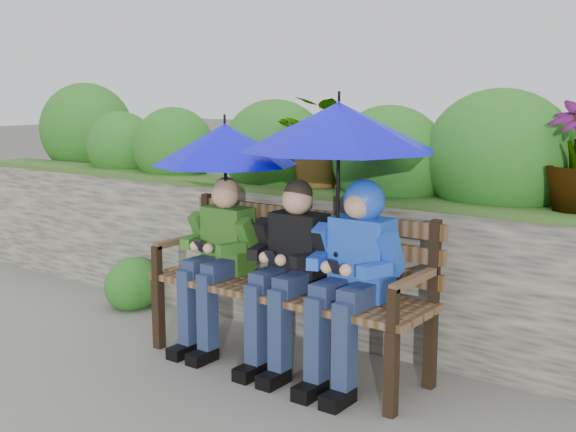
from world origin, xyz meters
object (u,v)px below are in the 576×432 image
Objects in this scene: boy_left at (218,253)px; umbrella_right at (339,127)px; boy_middle at (289,264)px; boy_right at (354,265)px; umbrella_left at (225,144)px; park_bench at (293,276)px.

umbrella_right is at bearing 0.76° from boy_left.
boy_middle is (0.58, -0.00, 0.01)m from boy_left.
boy_right is at bearing 0.41° from boy_left.
umbrella_right is at bearing 177.59° from boy_right.
umbrella_left reaches higher than boy_left.
umbrella_left is at bearing 174.02° from boy_middle.
umbrella_right reaches higher than boy_right.
boy_right is (1.04, 0.01, 0.07)m from boy_left.
boy_left is at bearing -179.59° from boy_right.
boy_middle is 0.46m from boy_right.
umbrella_right is (-0.12, 0.00, 0.79)m from boy_right.
umbrella_left is 0.83× the size of umbrella_right.
boy_left is 1.01× the size of umbrella_right.
park_bench is 1.56× the size of boy_right.
park_bench is 1.65× the size of umbrella_right.
boy_middle is 1.24× the size of umbrella_left.
umbrella_right is (0.38, -0.08, 0.95)m from park_bench.
boy_right reaches higher than park_bench.
park_bench is 0.96m from umbrella_left.
umbrella_right reaches higher than umbrella_left.
boy_right reaches higher than boy_left.
umbrella_right is at bearing -2.77° from umbrella_left.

